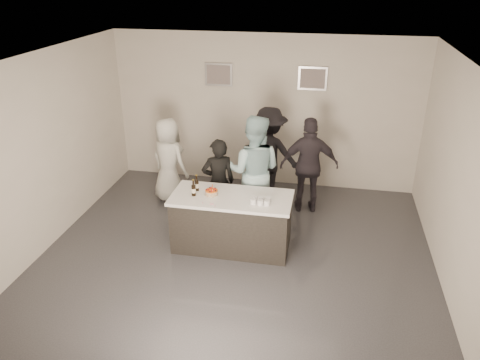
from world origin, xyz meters
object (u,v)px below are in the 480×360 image
(person_main_black, at_px, (218,182))
(bar_counter, at_px, (232,222))
(beer_bottle_a, at_px, (197,183))
(person_main_blue, at_px, (254,171))
(person_guest_left, at_px, (169,161))
(person_guest_right, at_px, (309,165))
(person_guest_back, at_px, (269,154))
(beer_bottle_b, at_px, (193,188))
(cake, at_px, (211,193))

(person_main_black, bearing_deg, bar_counter, 94.90)
(beer_bottle_a, relative_size, person_main_blue, 0.13)
(person_guest_left, distance_m, person_guest_right, 2.59)
(person_guest_back, bearing_deg, beer_bottle_a, 65.17)
(beer_bottle_a, relative_size, beer_bottle_b, 1.00)
(bar_counter, bearing_deg, person_guest_right, 53.70)
(person_main_blue, distance_m, person_guest_back, 0.99)
(person_main_blue, bearing_deg, beer_bottle_a, 45.02)
(cake, distance_m, beer_bottle_a, 0.30)
(person_guest_back, bearing_deg, cake, 73.43)
(beer_bottle_b, relative_size, person_main_black, 0.17)
(person_main_black, bearing_deg, person_guest_back, -144.93)
(beer_bottle_a, relative_size, person_guest_right, 0.15)
(bar_counter, distance_m, beer_bottle_b, 0.82)
(person_main_blue, relative_size, person_guest_back, 1.08)
(beer_bottle_b, bearing_deg, person_guest_right, 43.26)
(cake, distance_m, person_main_blue, 1.01)
(person_guest_left, distance_m, person_guest_back, 1.87)
(person_guest_left, height_order, person_guest_back, person_guest_back)
(bar_counter, bearing_deg, person_guest_back, 80.12)
(person_guest_back, bearing_deg, person_guest_left, 16.12)
(beer_bottle_a, xyz_separation_m, person_main_blue, (0.78, 0.76, -0.06))
(bar_counter, height_order, beer_bottle_b, beer_bottle_b)
(bar_counter, distance_m, person_main_blue, 1.03)
(person_guest_back, bearing_deg, bar_counter, 82.52)
(beer_bottle_a, xyz_separation_m, beer_bottle_b, (0.00, -0.18, 0.00))
(cake, relative_size, beer_bottle_a, 0.75)
(bar_counter, height_order, person_main_blue, person_main_blue)
(beer_bottle_a, bearing_deg, person_guest_left, 125.20)
(person_guest_left, relative_size, person_guest_right, 0.92)
(cake, bearing_deg, beer_bottle_b, -163.79)
(bar_counter, xyz_separation_m, cake, (-0.32, -0.01, 0.49))
(person_main_black, height_order, person_main_blue, person_main_blue)
(person_main_black, relative_size, person_main_blue, 0.80)
(bar_counter, relative_size, person_guest_left, 1.15)
(beer_bottle_b, distance_m, person_guest_left, 1.76)
(bar_counter, relative_size, cake, 9.57)
(person_main_blue, distance_m, person_guest_left, 1.79)
(beer_bottle_b, xyz_separation_m, person_guest_right, (1.67, 1.57, -0.15))
(beer_bottle_a, bearing_deg, person_main_blue, 44.35)
(person_main_blue, bearing_deg, person_guest_back, -96.25)
(beer_bottle_a, xyz_separation_m, person_guest_back, (0.90, 1.75, -0.13))
(beer_bottle_a, height_order, person_main_black, person_main_black)
(beer_bottle_a, distance_m, beer_bottle_b, 0.18)
(person_main_black, relative_size, person_guest_back, 0.86)
(person_main_black, bearing_deg, beer_bottle_a, 49.17)
(person_main_black, bearing_deg, beer_bottle_b, 53.09)
(bar_counter, distance_m, person_guest_right, 1.90)
(bar_counter, relative_size, beer_bottle_a, 7.15)
(bar_counter, distance_m, person_guest_back, 1.93)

